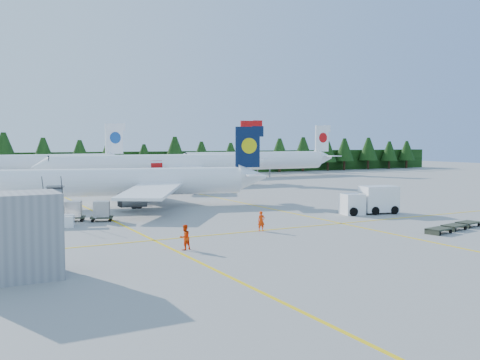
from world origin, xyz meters
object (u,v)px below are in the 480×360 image
airliner_red (150,167)px  airstairs (52,218)px  airliner_navy (120,183)px  service_truck (369,200)px

airliner_red → airstairs: bearing=-116.8°
airliner_navy → airstairs: 16.53m
airliner_navy → service_truck: (23.59, -20.31, -1.54)m
airliner_red → service_truck: 49.32m
service_truck → airstairs: bearing=179.0°
airliner_red → airliner_navy: bearing=-112.2°
airliner_navy → airstairs: (-10.34, -12.69, -2.30)m
airliner_red → service_truck: size_ratio=6.24×
airliner_navy → airstairs: airliner_navy is taller
airstairs → airliner_navy: bearing=65.7°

